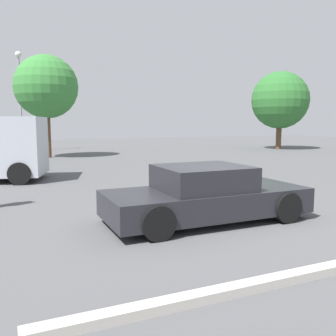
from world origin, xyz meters
TOP-DOWN VIEW (x-y plane):
  - ground_plane at (0.00, 0.00)m, footprint 80.00×80.00m
  - sedan_foreground at (-0.34, -0.16)m, footprint 4.29×1.84m
  - dog at (0.23, 2.58)m, footprint 0.34×0.65m
  - parking_curb at (0.00, -3.21)m, footprint 8.22×0.20m
  - light_post_near at (-2.99, 21.77)m, footprint 0.44×0.44m
  - tree_back_left at (15.52, 15.99)m, footprint 4.40×4.40m
  - tree_back_right at (-1.78, 16.04)m, footprint 3.67×3.67m

SIDE VIEW (x-z plane):
  - ground_plane at x=0.00m, z-range 0.00..0.00m
  - parking_curb at x=0.00m, z-range 0.00..0.12m
  - dog at x=0.23m, z-range 0.05..0.49m
  - sedan_foreground at x=-0.34m, z-range -0.04..1.13m
  - tree_back_left at x=15.52m, z-range 0.79..6.78m
  - tree_back_right at x=-1.78m, z-range 1.14..7.12m
  - light_post_near at x=-2.99m, z-range 1.19..8.25m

